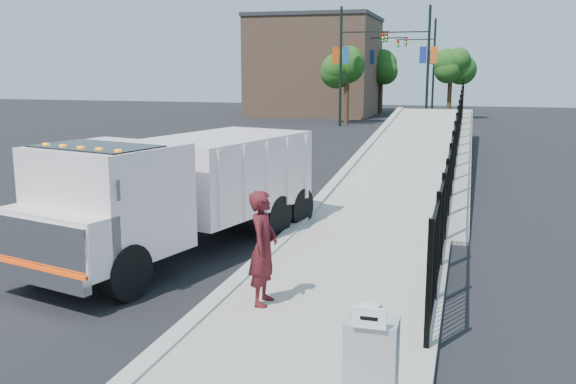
# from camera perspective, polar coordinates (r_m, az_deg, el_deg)

# --- Properties ---
(ground) EXTENTS (120.00, 120.00, 0.00)m
(ground) POSITION_cam_1_polar(r_m,az_deg,el_deg) (11.98, -4.54, -8.35)
(ground) COLOR black
(ground) RESTS_ON ground
(sidewalk) EXTENTS (3.55, 12.00, 0.12)m
(sidewalk) POSITION_cam_1_polar(r_m,az_deg,el_deg) (9.65, 2.25, -12.85)
(sidewalk) COLOR #9E998E
(sidewalk) RESTS_ON ground
(curb) EXTENTS (0.30, 12.00, 0.16)m
(curb) POSITION_cam_1_polar(r_m,az_deg,el_deg) (10.22, -8.52, -11.44)
(curb) COLOR #ADAAA3
(curb) RESTS_ON ground
(ramp) EXTENTS (3.95, 24.06, 3.19)m
(ramp) POSITION_cam_1_polar(r_m,az_deg,el_deg) (26.94, 11.71, 2.30)
(ramp) COLOR #9E998E
(ramp) RESTS_ON ground
(iron_fence) EXTENTS (0.10, 28.00, 1.80)m
(iron_fence) POSITION_cam_1_polar(r_m,az_deg,el_deg) (22.79, 14.62, 2.91)
(iron_fence) COLOR black
(iron_fence) RESTS_ON ground
(truck) EXTENTS (4.26, 7.98, 2.61)m
(truck) POSITION_cam_1_polar(r_m,az_deg,el_deg) (13.79, -9.87, 0.41)
(truck) COLOR black
(truck) RESTS_ON ground
(worker) EXTENTS (0.48, 0.71, 1.90)m
(worker) POSITION_cam_1_polar(r_m,az_deg,el_deg) (10.50, -2.21, -4.99)
(worker) COLOR #4E1418
(worker) RESTS_ON sidewalk
(utility_cabinet) EXTENTS (0.55, 0.40, 1.25)m
(utility_cabinet) POSITION_cam_1_polar(r_m,az_deg,el_deg) (7.13, 7.36, -15.88)
(utility_cabinet) COLOR gray
(utility_cabinet) RESTS_ON sidewalk
(arrow_sign) EXTENTS (0.35, 0.04, 0.22)m
(arrow_sign) POSITION_cam_1_polar(r_m,az_deg,el_deg) (6.63, 7.23, -11.04)
(arrow_sign) COLOR white
(arrow_sign) RESTS_ON utility_cabinet
(debris) EXTENTS (0.36, 0.36, 0.09)m
(debris) POSITION_cam_1_polar(r_m,az_deg,el_deg) (10.71, 7.32, -9.86)
(debris) COLOR silver
(debris) RESTS_ON sidewalk
(light_pole_0) EXTENTS (3.77, 0.22, 8.00)m
(light_pole_0) POSITION_cam_1_polar(r_m,az_deg,el_deg) (44.37, 5.10, 11.46)
(light_pole_0) COLOR black
(light_pole_0) RESTS_ON ground
(light_pole_1) EXTENTS (3.78, 0.22, 8.00)m
(light_pole_1) POSITION_cam_1_polar(r_m,az_deg,el_deg) (44.35, 11.95, 11.27)
(light_pole_1) COLOR black
(light_pole_1) RESTS_ON ground
(light_pole_2) EXTENTS (3.77, 0.22, 8.00)m
(light_pole_2) POSITION_cam_1_polar(r_m,az_deg,el_deg) (53.09, 7.37, 11.33)
(light_pole_2) COLOR black
(light_pole_2) RESTS_ON ground
(light_pole_3) EXTENTS (3.77, 0.22, 8.00)m
(light_pole_3) POSITION_cam_1_polar(r_m,az_deg,el_deg) (56.23, 12.52, 11.14)
(light_pole_3) COLOR black
(light_pole_3) RESTS_ON ground
(tree_0) EXTENTS (2.60, 2.60, 5.30)m
(tree_0) POSITION_cam_1_polar(r_m,az_deg,el_deg) (46.35, 5.27, 10.92)
(tree_0) COLOR #382314
(tree_0) RESTS_ON ground
(tree_1) EXTENTS (2.16, 2.16, 5.08)m
(tree_1) POSITION_cam_1_polar(r_m,az_deg,el_deg) (51.93, 14.26, 10.59)
(tree_1) COLOR #382314
(tree_1) RESTS_ON ground
(tree_2) EXTENTS (2.74, 2.74, 5.37)m
(tree_2) POSITION_cam_1_polar(r_m,az_deg,el_deg) (58.57, 8.31, 10.86)
(tree_2) COLOR #382314
(tree_2) RESTS_ON ground
(building) EXTENTS (10.00, 10.00, 8.00)m
(building) POSITION_cam_1_polar(r_m,az_deg,el_deg) (56.10, 2.48, 11.01)
(building) COLOR #8C664C
(building) RESTS_ON ground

